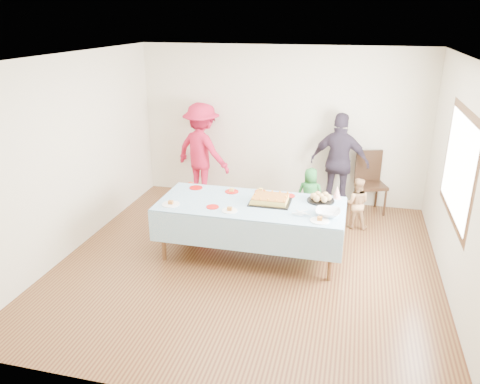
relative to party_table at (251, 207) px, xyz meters
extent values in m
plane|color=#4B2415|center=(0.02, -0.22, -0.72)|extent=(5.00, 5.00, 0.00)
cube|color=beige|center=(0.02, 2.28, 0.63)|extent=(5.00, 0.04, 2.70)
cube|color=beige|center=(0.02, -2.72, 0.63)|extent=(5.00, 0.04, 2.70)
cube|color=beige|center=(-2.48, -0.22, 0.63)|extent=(0.04, 5.00, 2.70)
cube|color=beige|center=(2.52, -0.22, 0.63)|extent=(0.04, 5.00, 2.70)
cube|color=white|center=(0.02, -0.22, 1.98)|extent=(5.00, 5.00, 0.04)
cube|color=#472B16|center=(2.49, -0.02, 0.78)|extent=(0.03, 1.75, 1.35)
cylinder|color=brown|center=(-1.12, -0.42, -0.36)|extent=(0.06, 0.06, 0.73)
cylinder|color=brown|center=(1.12, -0.42, -0.36)|extent=(0.06, 0.06, 0.73)
cylinder|color=brown|center=(-1.12, 0.42, -0.36)|extent=(0.06, 0.06, 0.73)
cylinder|color=brown|center=(1.12, 0.42, -0.36)|extent=(0.06, 0.06, 0.73)
cube|color=brown|center=(0.00, 0.00, 0.03)|extent=(2.40, 1.00, 0.04)
cube|color=white|center=(0.00, 0.00, 0.05)|extent=(2.50, 1.10, 0.01)
cube|color=black|center=(0.25, 0.08, 0.06)|extent=(0.55, 0.42, 0.02)
cube|color=#E6C957|center=(0.25, 0.08, 0.11)|extent=(0.46, 0.35, 0.07)
cube|color=#965322|center=(0.25, 0.08, 0.15)|extent=(0.46, 0.35, 0.01)
cylinder|color=black|center=(0.91, 0.30, 0.06)|extent=(0.37, 0.37, 0.02)
sphere|color=tan|center=(1.01, 0.30, 0.12)|extent=(0.09, 0.09, 0.09)
sphere|color=tan|center=(0.96, 0.38, 0.12)|extent=(0.09, 0.09, 0.09)
sphere|color=tan|center=(0.86, 0.38, 0.12)|extent=(0.09, 0.09, 0.09)
sphere|color=tan|center=(0.81, 0.30, 0.12)|extent=(0.09, 0.09, 0.09)
sphere|color=tan|center=(0.86, 0.21, 0.12)|extent=(0.09, 0.09, 0.09)
sphere|color=tan|center=(0.96, 0.21, 0.12)|extent=(0.09, 0.09, 0.09)
sphere|color=tan|center=(0.91, 0.30, 0.12)|extent=(0.09, 0.09, 0.09)
imported|color=silver|center=(1.03, -0.17, 0.09)|extent=(0.32, 0.32, 0.08)
cone|color=white|center=(1.11, 0.46, 0.15)|extent=(0.11, 0.11, 0.18)
cylinder|color=red|center=(-0.91, 0.38, 0.06)|extent=(0.19, 0.19, 0.01)
cylinder|color=red|center=(-0.36, 0.35, 0.06)|extent=(0.20, 0.20, 0.01)
cylinder|color=red|center=(0.04, 0.45, 0.06)|extent=(0.17, 0.17, 0.01)
cylinder|color=red|center=(0.46, 0.38, 0.06)|extent=(0.17, 0.17, 0.01)
cylinder|color=red|center=(-0.46, -0.26, 0.06)|extent=(0.17, 0.17, 0.01)
cylinder|color=white|center=(-1.03, -0.31, 0.06)|extent=(0.24, 0.24, 0.01)
cylinder|color=white|center=(-0.21, -0.33, 0.06)|extent=(0.20, 0.20, 0.01)
cylinder|color=white|center=(0.95, -0.36, 0.06)|extent=(0.24, 0.24, 0.01)
cylinder|color=black|center=(1.51, 1.74, -0.50)|extent=(0.04, 0.04, 0.46)
cylinder|color=black|center=(1.87, 1.86, -0.50)|extent=(0.04, 0.04, 0.46)
cylinder|color=black|center=(1.38, 2.10, -0.50)|extent=(0.04, 0.04, 0.46)
cylinder|color=black|center=(1.74, 2.22, -0.50)|extent=(0.04, 0.04, 0.46)
cube|color=black|center=(1.62, 1.98, -0.25)|extent=(0.57, 0.57, 0.05)
cube|color=black|center=(1.56, 2.17, 0.04)|extent=(0.43, 0.19, 0.53)
imported|color=red|center=(-1.11, 0.68, -0.34)|extent=(0.28, 0.19, 0.76)
imported|color=#267432|center=(0.66, 1.41, -0.28)|extent=(0.43, 0.28, 0.88)
imported|color=tan|center=(1.40, 1.28, -0.31)|extent=(0.40, 0.32, 0.82)
imported|color=#BF1739|center=(-1.35, 1.98, 0.14)|extent=(1.28, 1.02, 1.73)
imported|color=#342B3B|center=(1.08, 1.98, 0.11)|extent=(1.04, 0.56, 1.68)
camera|label=1|loc=(1.26, -5.70, 2.44)|focal=35.00mm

